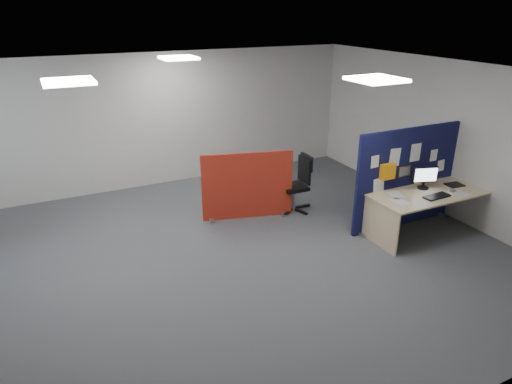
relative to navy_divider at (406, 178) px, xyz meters
name	(u,v)px	position (x,y,z in m)	size (l,w,h in m)	color
floor	(207,262)	(-3.47, 0.26, -0.86)	(9.00, 9.00, 0.00)	#515459
ceiling	(199,77)	(-3.47, 0.26, 1.84)	(9.00, 7.00, 0.02)	white
wall_back	(144,122)	(-3.47, 3.76, 0.49)	(9.00, 0.02, 2.70)	silver
wall_front	(366,327)	(-3.47, -3.24, 0.49)	(9.00, 0.02, 2.70)	silver
wall_right	(444,138)	(1.03, 0.26, 0.49)	(0.02, 7.00, 2.70)	silver
ceiling_lights	(205,71)	(-3.13, 0.93, 1.81)	(4.10, 4.10, 0.04)	white
navy_divider	(406,178)	(0.00, 0.00, 0.00)	(2.08, 0.30, 1.72)	#0F1338
main_desk	(426,201)	(0.11, -0.38, -0.29)	(1.97, 0.87, 0.73)	#D5B388
monitor_main	(425,177)	(0.16, -0.25, 0.08)	(0.42, 0.18, 0.37)	black
keyboard	(437,196)	(0.08, -0.62, -0.12)	(0.45, 0.18, 0.03)	black
mouse	(452,191)	(0.47, -0.57, -0.11)	(0.10, 0.06, 0.03)	gray
paper_tray	(455,185)	(0.74, -0.37, -0.12)	(0.28, 0.22, 0.01)	black
red_divider	(247,186)	(-2.27, 1.42, -0.27)	(1.57, 0.46, 1.21)	maroon
office_chair	(299,180)	(-1.27, 1.32, -0.28)	(0.65, 0.68, 1.02)	black
desk_papers	(419,196)	(-0.16, -0.48, -0.13)	(1.36, 0.71, 0.00)	white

